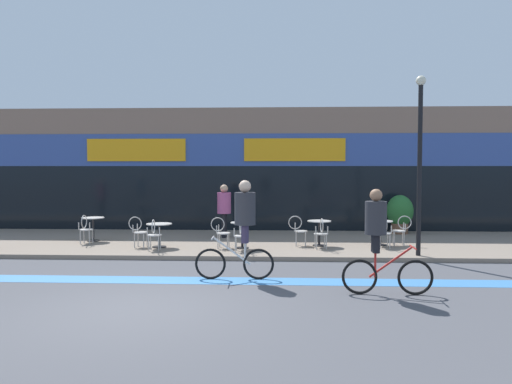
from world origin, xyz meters
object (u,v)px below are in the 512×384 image
Objects in this scene: bistro_table_4 at (380,228)px; cafe_chair_2_near at (241,233)px; cafe_chair_1_near at (154,233)px; cafe_chair_2_side at (221,230)px; cafe_chair_1_side at (138,230)px; bistro_table_2 at (242,230)px; cafe_chair_3_side at (298,229)px; cyclist_2 at (243,221)px; lamp_post at (420,151)px; bistro_table_0 at (93,224)px; cafe_chair_3_near at (321,231)px; pedestrian_near_end at (224,206)px; bistro_table_1 at (159,230)px; cyclist_1 at (379,235)px; cafe_chair_4_near at (385,231)px; cafe_chair_4_side at (401,228)px; cafe_chair_0_near at (85,227)px; bistro_table_3 at (319,228)px; planter_pot at (400,213)px.

cafe_chair_2_near is at bearing -161.22° from bistro_table_4.
cafe_chair_2_side is (1.83, 0.56, 0.00)m from cafe_chair_1_near.
bistro_table_4 is at bearing 10.84° from cafe_chair_1_side.
cafe_chair_1_near reaches higher than bistro_table_2.
bistro_table_2 is 0.84× the size of cafe_chair_1_near.
cyclist_2 is at bearing -106.64° from cafe_chair_3_side.
bistro_table_0 is at bearing 167.37° from lamp_post.
cafe_chair_2_side is at bearing -76.74° from cafe_chair_1_near.
cafe_chair_2_side is (2.46, -0.07, 0.00)m from cafe_chair_1_side.
pedestrian_near_end reaches higher than cafe_chair_3_near.
cafe_chair_2_near is (3.08, -0.70, 0.00)m from cafe_chair_1_side.
cyclist_1 reaches higher than bistro_table_1.
cafe_chair_2_side is 1.00× the size of cafe_chair_3_near.
cafe_chair_3_near is (4.73, -0.14, 0.01)m from bistro_table_1.
cafe_chair_4_near is 1.00× the size of cafe_chair_4_side.
cafe_chair_0_near and cafe_chair_2_side have the same top height.
cyclist_1 is at bearing -57.28° from bistro_table_2.
bistro_table_1 is at bearing -54.11° from cyclist_2.
cafe_chair_3_near is 1.86m from cafe_chair_4_near.
bistro_table_1 is at bearing -173.87° from bistro_table_4.
cyclist_1 is at bearing 166.50° from cafe_chair_4_near.
cafe_chair_4_side reaches higher than bistro_table_1.
cafe_chair_4_side is (2.47, 0.84, 0.00)m from cafe_chair_3_near.
cafe_chair_1_side is (1.78, -0.50, 0.00)m from cafe_chair_0_near.
bistro_table_0 is at bearing 3.05° from cafe_chair_4_side.
bistro_table_2 is 1.00× the size of bistro_table_3.
bistro_table_1 is 0.63m from cafe_chair_1_near.
pedestrian_near_end reaches higher than cafe_chair_2_side.
cafe_chair_3_side is at bearing 11.14° from cafe_chair_1_side.
bistro_table_4 is 2.03m from cafe_chair_3_near.
cafe_chair_0_near is 0.44× the size of cyclist_1.
cafe_chair_4_near is at bearing 4.75° from cafe_chair_2_side.
bistro_table_1 is 0.83× the size of cafe_chair_4_side.
cafe_chair_4_side is 5.74m from cyclist_1.
cafe_chair_1_side is 0.51× the size of pedestrian_near_end.
bistro_table_2 is 0.16× the size of lamp_post.
bistro_table_3 is 3.51m from pedestrian_near_end.
cafe_chair_4_near is at bearing -12.42° from bistro_table_3.
planter_pot is (8.43, 3.42, 0.21)m from cafe_chair_1_side.
bistro_table_3 is 7.13m from cafe_chair_0_near.
cafe_chair_3_near is at bearing 96.25° from cafe_chair_4_near.
cafe_chair_3_side reaches higher than bistro_table_2.
cafe_chair_3_near is 2.61m from cafe_chair_4_side.
cyclist_2 reaches higher than cafe_chair_3_side.
bistro_table_4 is 0.42× the size of pedestrian_near_end.
cafe_chair_0_near is (-2.41, 0.51, 0.01)m from bistro_table_1.
bistro_table_2 is 1.02× the size of bistro_table_4.
cafe_chair_1_side is at bearing 172.50° from lamp_post.
bistro_table_2 is 0.84× the size of cafe_chair_4_near.
cafe_chair_0_near and cafe_chair_2_near have the same top height.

